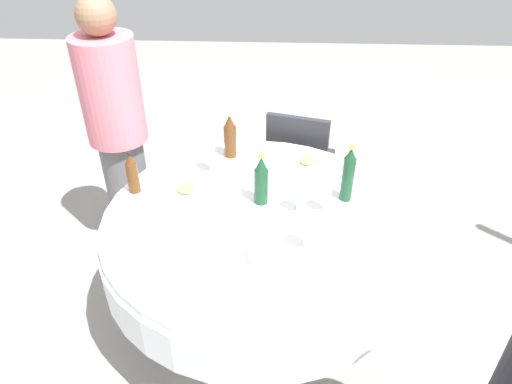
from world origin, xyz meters
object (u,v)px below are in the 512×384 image
at_px(plate_inner, 186,190).
at_px(plate_far, 307,163).
at_px(bottle_brown_west, 230,137).
at_px(wine_glass_right, 325,192).
at_px(bottle_dark_green_north, 261,181).
at_px(dining_table, 256,238).
at_px(wine_glass_mid, 298,194).
at_px(plate_east, 260,173).
at_px(bottle_dark_green_outer, 348,175).
at_px(person_west, 118,133).
at_px(chair_mid, 299,158).
at_px(wine_glass_outer, 209,154).
at_px(bottle_brown_near, 132,173).
at_px(wine_glass_front, 306,229).

distance_m(plate_inner, plate_far, 0.71).
height_order(bottle_brown_west, wine_glass_right, bottle_brown_west).
height_order(bottle_dark_green_north, wine_glass_right, bottle_dark_green_north).
xyz_separation_m(dining_table, wine_glass_mid, (-0.05, 0.20, 0.24)).
bearing_deg(bottle_brown_west, plate_east, 42.83).
height_order(bottle_dark_green_outer, plate_east, bottle_dark_green_outer).
distance_m(plate_inner, person_west, 0.63).
bearing_deg(plate_far, bottle_brown_west, -100.03).
bearing_deg(wine_glass_mid, person_west, -117.67).
height_order(person_west, chair_mid, person_west).
relative_size(wine_glass_outer, plate_far, 0.68).
distance_m(bottle_brown_near, bottle_dark_green_outer, 1.10).
bearing_deg(bottle_dark_green_north, wine_glass_front, 31.97).
bearing_deg(person_west, plate_east, -69.56).
bearing_deg(bottle_brown_west, wine_glass_outer, -31.13).
height_order(bottle_dark_green_outer, plate_inner, bottle_dark_green_outer).
bearing_deg(plate_east, bottle_dark_green_outer, 64.94).
bearing_deg(person_west, wine_glass_outer, -74.06).
distance_m(dining_table, person_west, 1.06).
relative_size(bottle_dark_green_north, person_west, 0.17).
relative_size(wine_glass_front, plate_inner, 0.63).
bearing_deg(person_west, plate_inner, -96.44).
bearing_deg(wine_glass_right, plate_far, -171.72).
xyz_separation_m(plate_east, plate_inner, (0.19, -0.38, 0.00)).
height_order(bottle_dark_green_outer, person_west, person_west).
height_order(dining_table, wine_glass_outer, wine_glass_outer).
bearing_deg(wine_glass_right, bottle_dark_green_outer, 130.43).
height_order(bottle_dark_green_outer, wine_glass_front, bottle_dark_green_outer).
height_order(bottle_brown_west, bottle_brown_near, bottle_brown_west).
relative_size(dining_table, wine_glass_outer, 10.13).
xyz_separation_m(bottle_brown_near, chair_mid, (-0.74, 0.89, -0.33)).
xyz_separation_m(bottle_dark_green_north, wine_glass_outer, (-0.28, -0.30, -0.02)).
bearing_deg(wine_glass_mid, wine_glass_right, 92.92).
distance_m(dining_table, wine_glass_front, 0.40).
xyz_separation_m(bottle_brown_west, bottle_brown_near, (0.38, -0.47, -0.02)).
bearing_deg(bottle_brown_near, plate_inner, 90.06).
relative_size(bottle_dark_green_north, wine_glass_right, 1.89).
xyz_separation_m(bottle_dark_green_north, chair_mid, (-0.81, 0.23, -0.35)).
xyz_separation_m(bottle_brown_west, plate_east, (0.19, 0.18, -0.12)).
bearing_deg(bottle_brown_west, person_west, -92.95).
bearing_deg(plate_far, wine_glass_outer, -80.90).
bearing_deg(bottle_dark_green_outer, bottle_dark_green_north, -83.93).
xyz_separation_m(bottle_dark_green_north, bottle_dark_green_outer, (-0.05, 0.43, 0.02)).
relative_size(plate_east, chair_mid, 0.25).
bearing_deg(dining_table, bottle_dark_green_outer, 109.73).
bearing_deg(plate_east, bottle_brown_west, -137.17).
bearing_deg(bottle_brown_near, chair_mid, 129.74).
height_order(wine_glass_outer, wine_glass_right, wine_glass_outer).
xyz_separation_m(dining_table, plate_east, (-0.37, 0.00, 0.15)).
relative_size(bottle_brown_near, wine_glass_mid, 1.74).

